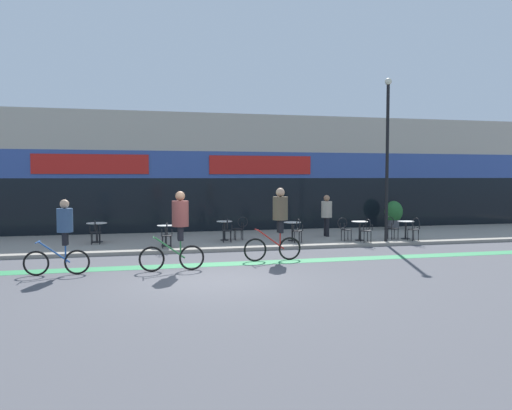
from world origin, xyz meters
TOP-DOWN VIEW (x-y plane):
  - ground_plane at (0.00, 0.00)m, footprint 120.00×120.00m
  - sidewalk_slab at (0.00, 7.25)m, footprint 40.00×5.50m
  - storefront_facade at (0.00, 11.96)m, footprint 40.00×4.06m
  - bike_lane_stripe at (0.00, 2.15)m, footprint 36.00×0.70m
  - bistro_table_0 at (-3.32, 7.23)m, footprint 0.75×0.75m
  - bistro_table_1 at (-0.86, 5.60)m, footprint 0.61×0.61m
  - bistro_table_2 at (1.45, 6.68)m, footprint 0.60×0.60m
  - bistro_table_3 at (3.97, 5.97)m, footprint 0.66×0.66m
  - bistro_table_4 at (6.52, 5.43)m, footprint 0.62×0.62m
  - bistro_table_5 at (8.51, 5.46)m, footprint 0.64×0.64m
  - cafe_chair_0_near at (-3.33, 6.60)m, footprint 0.41×0.58m
  - cafe_chair_1_near at (-0.86, 4.98)m, footprint 0.40×0.58m
  - cafe_chair_2_near at (1.44, 6.05)m, footprint 0.44×0.59m
  - cafe_chair_2_side at (2.07, 6.68)m, footprint 0.57×0.40m
  - cafe_chair_3_near at (3.97, 5.35)m, footprint 0.40×0.57m
  - cafe_chair_4_near at (6.52, 4.81)m, footprint 0.40×0.58m
  - cafe_chair_4_side at (5.90, 5.43)m, footprint 0.58×0.42m
  - cafe_chair_5_near at (8.52, 4.84)m, footprint 0.45×0.60m
  - cafe_chair_5_side at (7.89, 5.46)m, footprint 0.58×0.42m
  - planter_pot at (9.84, 8.85)m, footprint 0.83×0.83m
  - lamp_post at (7.39, 4.96)m, footprint 0.26×0.26m
  - cyclist_0 at (-0.74, 1.41)m, footprint 1.78×0.48m
  - cyclist_1 at (2.39, 2.40)m, footprint 1.83×0.50m
  - cyclist_2 at (-3.74, 1.52)m, footprint 1.68×0.49m
  - pedestrian_near_end at (5.77, 6.98)m, footprint 0.47×0.47m

SIDE VIEW (x-z plane):
  - ground_plane at x=0.00m, z-range 0.00..0.00m
  - bike_lane_stripe at x=0.00m, z-range 0.00..0.01m
  - sidewalk_slab at x=0.00m, z-range 0.00..0.12m
  - bistro_table_5 at x=8.51m, z-range 0.27..0.98m
  - bistro_table_3 at x=3.97m, z-range 0.27..0.99m
  - cafe_chair_0_near at x=-3.33m, z-range 0.19..1.09m
  - cafe_chair_1_near at x=-0.86m, z-range 0.19..1.09m
  - cafe_chair_2_near at x=1.44m, z-range 0.19..1.09m
  - cafe_chair_2_side at x=2.07m, z-range 0.19..1.09m
  - cafe_chair_3_near at x=3.97m, z-range 0.19..1.09m
  - cafe_chair_4_near at x=6.52m, z-range 0.19..1.09m
  - cafe_chair_4_side at x=5.90m, z-range 0.19..1.09m
  - cafe_chair_5_near at x=8.52m, z-range 0.19..1.09m
  - cafe_chair_5_side at x=7.89m, z-range 0.19..1.09m
  - bistro_table_1 at x=-0.86m, z-range 0.27..1.02m
  - bistro_table_4 at x=6.52m, z-range 0.27..1.02m
  - bistro_table_2 at x=1.45m, z-range 0.27..1.02m
  - bistro_table_0 at x=-3.32m, z-range 0.28..1.02m
  - planter_pot at x=9.84m, z-range 0.19..1.53m
  - pedestrian_near_end at x=5.77m, z-range 0.28..1.99m
  - cyclist_2 at x=-3.74m, z-range 0.14..2.13m
  - cyclist_0 at x=-0.74m, z-range 0.18..2.37m
  - cyclist_1 at x=2.39m, z-range 0.19..2.43m
  - storefront_facade at x=0.00m, z-range -0.01..5.43m
  - lamp_post at x=7.39m, z-range 0.54..6.69m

